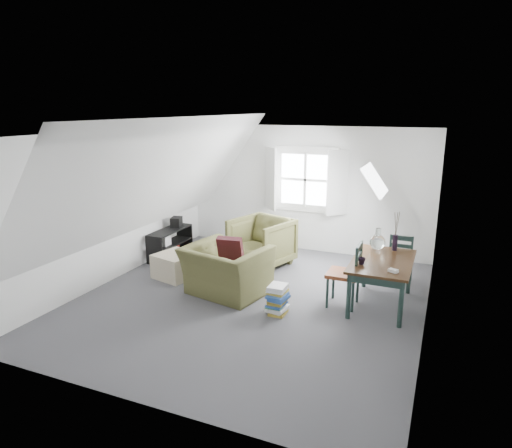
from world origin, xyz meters
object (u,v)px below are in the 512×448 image
at_px(ottoman, 176,265).
at_px(dining_table, 382,266).
at_px(armchair_far, 261,265).
at_px(dining_chair_far, 401,258).
at_px(dining_chair_near, 346,273).
at_px(media_shelf, 169,245).
at_px(magazine_stack, 278,300).
at_px(armchair_near, 227,294).

relative_size(ottoman, dining_table, 0.44).
height_order(armchair_far, dining_chair_far, dining_chair_far).
relative_size(ottoman, dining_chair_near, 0.64).
bearing_deg(ottoman, dining_chair_far, 18.12).
bearing_deg(dining_chair_near, media_shelf, -124.26).
bearing_deg(magazine_stack, dining_chair_near, 37.81).
bearing_deg(dining_chair_near, armchair_far, -143.36).
distance_m(dining_chair_near, magazine_stack, 1.08).
bearing_deg(dining_chair_near, dining_chair_far, 130.59).
bearing_deg(media_shelf, armchair_near, -29.07).
height_order(ottoman, dining_table, dining_table).
height_order(armchair_near, dining_chair_far, dining_chair_far).
xyz_separation_m(dining_chair_far, media_shelf, (-4.28, -0.33, -0.21)).
bearing_deg(armchair_far, dining_chair_far, 19.20).
height_order(dining_chair_near, media_shelf, dining_chair_near).
distance_m(dining_chair_far, magazine_stack, 2.36).
distance_m(dining_chair_far, media_shelf, 4.29).
relative_size(dining_chair_near, magazine_stack, 2.33).
xyz_separation_m(dining_chair_near, magazine_stack, (-0.82, -0.64, -0.30)).
distance_m(armchair_far, dining_chair_far, 2.50).
height_order(dining_table, dining_chair_far, dining_chair_far).
xyz_separation_m(armchair_near, ottoman, (-1.13, 0.31, 0.21)).
bearing_deg(magazine_stack, dining_table, 33.42).
distance_m(armchair_far, dining_table, 2.55).
bearing_deg(ottoman, dining_table, 3.33).
relative_size(dining_chair_far, magazine_stack, 2.10).
distance_m(dining_table, dining_chair_far, 1.00).
height_order(armchair_far, dining_table, dining_table).
bearing_deg(ottoman, armchair_near, -15.60).
distance_m(dining_table, magazine_stack, 1.61).
relative_size(dining_chair_near, media_shelf, 0.90).
bearing_deg(armchair_near, dining_chair_far, -136.76).
bearing_deg(magazine_stack, armchair_near, 160.66).
distance_m(dining_chair_near, media_shelf, 3.74).
xyz_separation_m(ottoman, dining_chair_near, (2.93, -0.02, 0.30)).
height_order(dining_table, media_shelf, dining_table).
bearing_deg(media_shelf, magazine_stack, -24.78).
relative_size(armchair_far, media_shelf, 0.91).
xyz_separation_m(armchair_far, magazine_stack, (0.99, -1.80, 0.21)).
bearing_deg(dining_table, magazine_stack, -145.22).
bearing_deg(armchair_near, magazine_stack, 172.73).
distance_m(armchair_near, media_shelf, 2.17).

